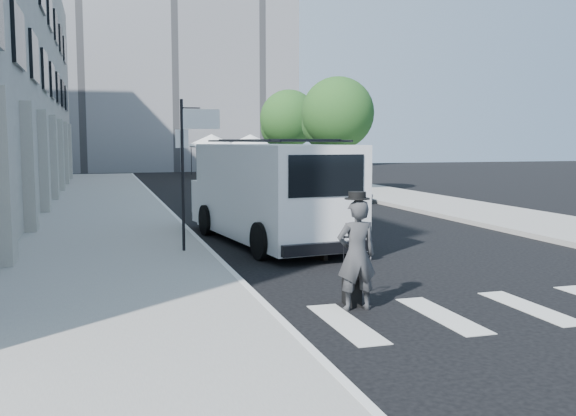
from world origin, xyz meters
TOP-DOWN VIEW (x-y plane):
  - ground at (0.00, 0.00)m, footprint 120.00×120.00m
  - sidewalk_left at (-4.25, 16.00)m, footprint 4.50×48.00m
  - sidewalk_right at (9.00, 20.00)m, footprint 4.00×56.00m
  - building_far at (2.00, 50.00)m, footprint 22.00×12.00m
  - sign_pole at (-2.36, 3.20)m, footprint 1.03×0.07m
  - tree_near at (7.50, 20.15)m, footprint 3.80×3.83m
  - tree_far at (7.50, 29.15)m, footprint 3.80×3.83m
  - tent_left at (4.00, 38.00)m, footprint 4.00×4.00m
  - tent_right at (7.20, 38.50)m, footprint 4.00×4.00m
  - businessman at (-0.55, -2.31)m, footprint 0.67×0.45m
  - briefcase at (0.33, 2.00)m, footprint 0.29×0.45m
  - suitcase at (-0.50, -2.00)m, footprint 0.31×0.44m
  - cargo_van at (-0.15, 4.74)m, footprint 3.16×7.22m
  - parked_car_a at (5.86, 15.04)m, footprint 1.84×4.01m
  - parked_car_b at (6.80, 22.91)m, footprint 1.80×4.69m
  - parked_car_c at (5.00, 32.82)m, footprint 2.54×5.76m

SIDE VIEW (x-z plane):
  - ground at x=0.00m, z-range 0.00..0.00m
  - sidewalk_left at x=-4.25m, z-range 0.00..0.15m
  - sidewalk_right at x=9.00m, z-range 0.00..0.15m
  - briefcase at x=0.33m, z-range 0.00..0.34m
  - suitcase at x=-0.50m, z-range -0.26..0.86m
  - parked_car_a at x=5.86m, z-range 0.00..1.33m
  - parked_car_b at x=6.80m, z-range 0.00..1.52m
  - parked_car_c at x=5.00m, z-range 0.00..1.64m
  - businessman at x=-0.55m, z-range 0.00..1.78m
  - cargo_van at x=-0.15m, z-range 0.04..2.64m
  - sign_pole at x=-2.36m, z-range 0.90..4.40m
  - tent_left at x=4.00m, z-range 1.11..4.31m
  - tent_right at x=7.20m, z-range 1.11..4.31m
  - tree_near at x=7.50m, z-range 0.96..6.99m
  - tree_far at x=7.50m, z-range 0.96..6.99m
  - building_far at x=2.00m, z-range 0.00..25.00m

